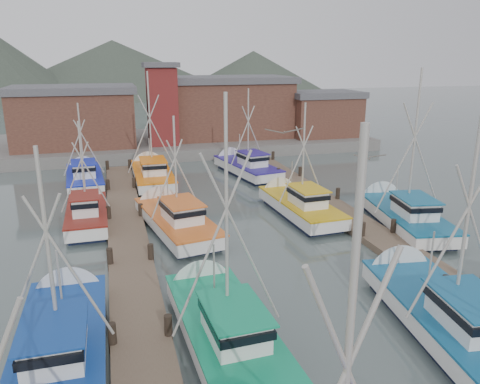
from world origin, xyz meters
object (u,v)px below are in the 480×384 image
object	(u,v)px
boat_4	(222,324)
boat_12	(152,174)
lookout_tower	(162,104)
boat_8	(174,219)

from	to	relation	value
boat_4	boat_12	distance (m)	24.45
lookout_tower	boat_8	world-z (taller)	lookout_tower
boat_8	lookout_tower	bearing A→B (deg)	74.50
boat_4	boat_12	bearing A→B (deg)	87.89
lookout_tower	boat_4	world-z (taller)	lookout_tower
lookout_tower	boat_4	xyz separation A→B (m)	(-2.05, -35.31, -4.87)
lookout_tower	boat_8	size ratio (longest dim) A/B	0.87
boat_4	boat_12	xyz separation A→B (m)	(-0.30, 24.45, -0.00)
boat_4	lookout_tower	bearing A→B (deg)	83.87
boat_8	boat_12	size ratio (longest dim) A/B	0.98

